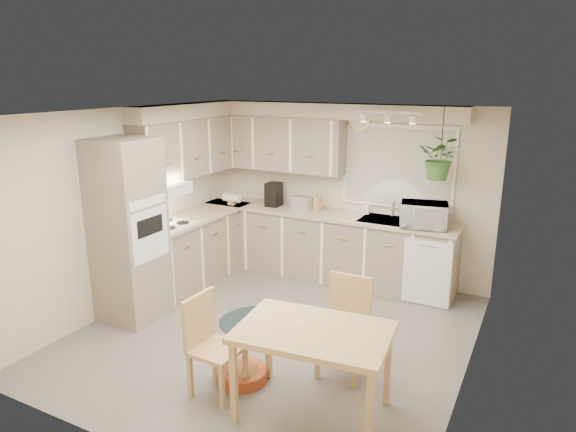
{
  "coord_description": "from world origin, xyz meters",
  "views": [
    {
      "loc": [
        2.49,
        -4.48,
        2.74
      ],
      "look_at": [
        -0.12,
        0.55,
        1.2
      ],
      "focal_mm": 32.0,
      "sensor_mm": 36.0,
      "label": 1
    }
  ],
  "objects_px": {
    "chair_back": "(343,329)",
    "microwave": "(424,212)",
    "pet_bed": "(242,374)",
    "braided_rug": "(273,322)",
    "chair_left": "(217,347)",
    "dining_table": "(313,372)"
  },
  "relations": [
    {
      "from": "chair_back",
      "to": "microwave",
      "type": "relative_size",
      "value": 1.67
    },
    {
      "from": "chair_left",
      "to": "microwave",
      "type": "distance_m",
      "value": 3.16
    },
    {
      "from": "microwave",
      "to": "braided_rug",
      "type": "bearing_deg",
      "value": -143.95
    },
    {
      "from": "chair_left",
      "to": "chair_back",
      "type": "relative_size",
      "value": 0.97
    },
    {
      "from": "chair_left",
      "to": "dining_table",
      "type": "bearing_deg",
      "value": 101.02
    },
    {
      "from": "chair_left",
      "to": "chair_back",
      "type": "distance_m",
      "value": 1.18
    },
    {
      "from": "braided_rug",
      "to": "microwave",
      "type": "distance_m",
      "value": 2.28
    },
    {
      "from": "dining_table",
      "to": "braided_rug",
      "type": "distance_m",
      "value": 1.72
    },
    {
      "from": "dining_table",
      "to": "chair_back",
      "type": "distance_m",
      "value": 0.68
    },
    {
      "from": "chair_left",
      "to": "braided_rug",
      "type": "xyz_separation_m",
      "value": [
        -0.23,
        1.4,
        -0.45
      ]
    },
    {
      "from": "chair_left",
      "to": "braided_rug",
      "type": "bearing_deg",
      "value": -168.25
    },
    {
      "from": "chair_back",
      "to": "braided_rug",
      "type": "distance_m",
      "value": 1.32
    },
    {
      "from": "chair_left",
      "to": "pet_bed",
      "type": "xyz_separation_m",
      "value": [
        0.08,
        0.26,
        -0.4
      ]
    },
    {
      "from": "chair_left",
      "to": "chair_back",
      "type": "height_order",
      "value": "chair_back"
    },
    {
      "from": "chair_back",
      "to": "pet_bed",
      "type": "height_order",
      "value": "chair_back"
    },
    {
      "from": "chair_left",
      "to": "chair_back",
      "type": "bearing_deg",
      "value": 135.45
    },
    {
      "from": "chair_back",
      "to": "pet_bed",
      "type": "xyz_separation_m",
      "value": [
        -0.79,
        -0.54,
        -0.41
      ]
    },
    {
      "from": "chair_left",
      "to": "braided_rug",
      "type": "height_order",
      "value": "chair_left"
    },
    {
      "from": "pet_bed",
      "to": "braided_rug",
      "type": "bearing_deg",
      "value": 104.89
    },
    {
      "from": "dining_table",
      "to": "chair_back",
      "type": "relative_size",
      "value": 1.31
    },
    {
      "from": "chair_back",
      "to": "pet_bed",
      "type": "relative_size",
      "value": 1.97
    },
    {
      "from": "braided_rug",
      "to": "microwave",
      "type": "bearing_deg",
      "value": 48.63
    }
  ]
}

